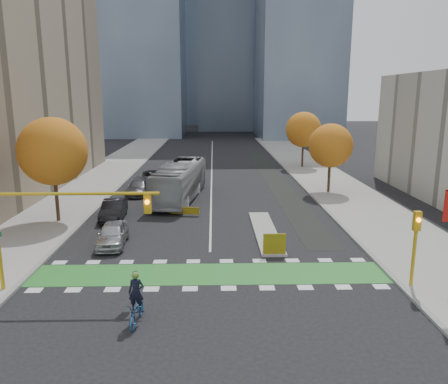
{
  "coord_description": "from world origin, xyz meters",
  "views": [
    {
      "loc": [
        0.25,
        -21.39,
        9.78
      ],
      "look_at": [
        0.99,
        9.19,
        3.0
      ],
      "focal_mm": 35.0,
      "sensor_mm": 36.0,
      "label": 1
    }
  ],
  "objects_px": {
    "tree_west": "(53,151)",
    "parked_car_b": "(114,210)",
    "tree_east_far": "(303,130)",
    "tree_east_near": "(331,146)",
    "parked_car_c": "(139,187)",
    "traffic_signal_west": "(48,215)",
    "traffic_signal_east": "(415,237)",
    "cyclist": "(137,306)",
    "parked_car_d": "(153,178)",
    "hazard_board": "(274,244)",
    "bus": "(180,181)",
    "parked_car_a": "(112,234)"
  },
  "relations": [
    {
      "from": "tree_east_near",
      "to": "hazard_board",
      "type": "bearing_deg",
      "value": -114.2
    },
    {
      "from": "traffic_signal_west",
      "to": "parked_car_a",
      "type": "bearing_deg",
      "value": 78.42
    },
    {
      "from": "tree_east_far",
      "to": "parked_car_c",
      "type": "bearing_deg",
      "value": -140.86
    },
    {
      "from": "hazard_board",
      "to": "traffic_signal_east",
      "type": "relative_size",
      "value": 0.34
    },
    {
      "from": "traffic_signal_east",
      "to": "parked_car_d",
      "type": "bearing_deg",
      "value": 121.9
    },
    {
      "from": "traffic_signal_west",
      "to": "parked_car_a",
      "type": "xyz_separation_m",
      "value": [
        1.43,
        6.98,
        -3.27
      ]
    },
    {
      "from": "tree_west",
      "to": "parked_car_d",
      "type": "xyz_separation_m",
      "value": [
        5.47,
        14.85,
        -4.85
      ]
    },
    {
      "from": "tree_east_far",
      "to": "parked_car_b",
      "type": "distance_m",
      "value": 32.68
    },
    {
      "from": "hazard_board",
      "to": "bus",
      "type": "xyz_separation_m",
      "value": [
        -7.0,
        15.52,
        0.97
      ]
    },
    {
      "from": "traffic_signal_east",
      "to": "bus",
      "type": "height_order",
      "value": "traffic_signal_east"
    },
    {
      "from": "traffic_signal_east",
      "to": "cyclist",
      "type": "xyz_separation_m",
      "value": [
        -13.63,
        -3.3,
        -1.94
      ]
    },
    {
      "from": "tree_east_far",
      "to": "parked_car_c",
      "type": "relative_size",
      "value": 1.54
    },
    {
      "from": "hazard_board",
      "to": "tree_east_near",
      "type": "distance_m",
      "value": 19.93
    },
    {
      "from": "tree_east_near",
      "to": "parked_car_c",
      "type": "height_order",
      "value": "tree_east_near"
    },
    {
      "from": "tree_west",
      "to": "cyclist",
      "type": "bearing_deg",
      "value": -60.71
    },
    {
      "from": "parked_car_d",
      "to": "traffic_signal_west",
      "type": "bearing_deg",
      "value": -100.1
    },
    {
      "from": "hazard_board",
      "to": "bus",
      "type": "distance_m",
      "value": 17.05
    },
    {
      "from": "traffic_signal_east",
      "to": "parked_car_d",
      "type": "distance_m",
      "value": 32.29
    },
    {
      "from": "cyclist",
      "to": "bus",
      "type": "distance_m",
      "value": 23.55
    },
    {
      "from": "tree_east_far",
      "to": "traffic_signal_east",
      "type": "height_order",
      "value": "tree_east_far"
    },
    {
      "from": "tree_east_near",
      "to": "traffic_signal_east",
      "type": "distance_m",
      "value": 22.66
    },
    {
      "from": "tree_west",
      "to": "parked_car_a",
      "type": "relative_size",
      "value": 1.84
    },
    {
      "from": "tree_west",
      "to": "parked_car_b",
      "type": "bearing_deg",
      "value": 10.98
    },
    {
      "from": "parked_car_d",
      "to": "hazard_board",
      "type": "bearing_deg",
      "value": -72.25
    },
    {
      "from": "tree_east_near",
      "to": "cyclist",
      "type": "bearing_deg",
      "value": -120.39
    },
    {
      "from": "tree_east_near",
      "to": "parked_car_c",
      "type": "relative_size",
      "value": 1.42
    },
    {
      "from": "tree_east_near",
      "to": "traffic_signal_east",
      "type": "height_order",
      "value": "tree_east_near"
    },
    {
      "from": "traffic_signal_west",
      "to": "traffic_signal_east",
      "type": "bearing_deg",
      "value": 0.01
    },
    {
      "from": "parked_car_b",
      "to": "parked_car_d",
      "type": "distance_m",
      "value": 14.11
    },
    {
      "from": "parked_car_a",
      "to": "cyclist",
      "type": "bearing_deg",
      "value": -74.59
    },
    {
      "from": "cyclist",
      "to": "parked_car_b",
      "type": "xyz_separation_m",
      "value": [
        -4.7,
        16.62,
        -0.01
      ]
    },
    {
      "from": "bus",
      "to": "parked_car_c",
      "type": "xyz_separation_m",
      "value": [
        -4.34,
        2.13,
        -1.05
      ]
    },
    {
      "from": "parked_car_b",
      "to": "cyclist",
      "type": "bearing_deg",
      "value": -77.39
    },
    {
      "from": "tree_east_near",
      "to": "traffic_signal_west",
      "type": "distance_m",
      "value": 30.08
    },
    {
      "from": "tree_west",
      "to": "parked_car_a",
      "type": "distance_m",
      "value": 9.19
    },
    {
      "from": "parked_car_a",
      "to": "bus",
      "type": "bearing_deg",
      "value": 72.47
    },
    {
      "from": "tree_east_far",
      "to": "parked_car_a",
      "type": "xyz_separation_m",
      "value": [
        -19.0,
        -31.54,
        -4.48
      ]
    },
    {
      "from": "cyclist",
      "to": "parked_car_b",
      "type": "distance_m",
      "value": 17.27
    },
    {
      "from": "tree_east_far",
      "to": "tree_west",
      "type": "bearing_deg",
      "value": -133.3
    },
    {
      "from": "hazard_board",
      "to": "parked_car_c",
      "type": "xyz_separation_m",
      "value": [
        -11.34,
        17.65,
        -0.08
      ]
    },
    {
      "from": "traffic_signal_west",
      "to": "parked_car_d",
      "type": "height_order",
      "value": "traffic_signal_west"
    },
    {
      "from": "tree_east_near",
      "to": "parked_car_d",
      "type": "height_order",
      "value": "tree_east_near"
    },
    {
      "from": "tree_east_far",
      "to": "parked_car_a",
      "type": "relative_size",
      "value": 1.71
    },
    {
      "from": "parked_car_c",
      "to": "parked_car_d",
      "type": "relative_size",
      "value": 0.91
    },
    {
      "from": "tree_east_near",
      "to": "traffic_signal_east",
      "type": "relative_size",
      "value": 1.73
    },
    {
      "from": "traffic_signal_west",
      "to": "traffic_signal_east",
      "type": "relative_size",
      "value": 2.08
    },
    {
      "from": "hazard_board",
      "to": "tree_east_far",
      "type": "distance_m",
      "value": 35.13
    },
    {
      "from": "parked_car_a",
      "to": "parked_car_d",
      "type": "relative_size",
      "value": 0.81
    },
    {
      "from": "hazard_board",
      "to": "traffic_signal_west",
      "type": "distance_m",
      "value": 13.23
    },
    {
      "from": "hazard_board",
      "to": "parked_car_b",
      "type": "distance_m",
      "value": 14.63
    }
  ]
}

